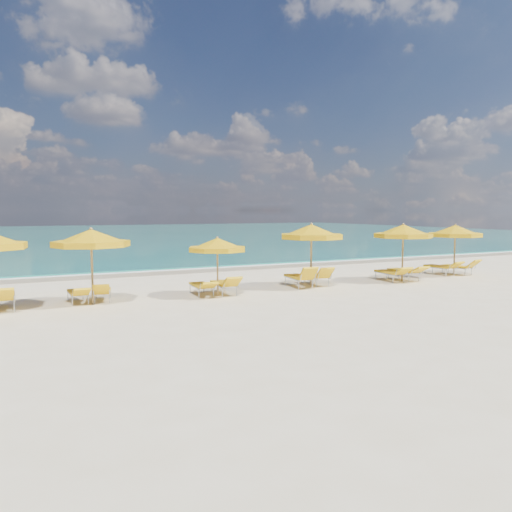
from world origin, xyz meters
name	(u,v)px	position (x,y,z in m)	size (l,w,h in m)	color
ground_plane	(273,289)	(0.00, 0.00, 0.00)	(120.00, 120.00, 0.00)	beige
ocean	(93,235)	(0.00, 48.00, 0.00)	(120.00, 80.00, 0.30)	#136B5F
wet_sand_band	(207,269)	(0.00, 7.40, 0.00)	(120.00, 2.60, 0.01)	tan
foam_line	(202,268)	(0.00, 8.20, 0.00)	(120.00, 1.20, 0.03)	white
whitecap_near	(68,259)	(-6.00, 17.00, 0.00)	(14.00, 0.36, 0.05)	white
whitecap_far	(226,245)	(8.00, 24.00, 0.00)	(18.00, 0.30, 0.05)	white
umbrella_3	(91,239)	(-6.88, -0.20, 2.19)	(2.63, 2.63, 2.57)	#A28451
umbrella_4	(217,245)	(-2.53, -0.47, 1.86)	(2.20, 2.20, 2.18)	#A28451
umbrella_5	(311,232)	(1.66, -0.21, 2.24)	(2.87, 2.87, 2.63)	#A28451
umbrella_6	(403,232)	(6.19, -0.54, 2.19)	(2.97, 2.97, 2.57)	#A28451
umbrella_7	(455,231)	(9.82, -0.12, 2.12)	(2.97, 2.97, 2.48)	#A28451
lounger_2_right	(4,302)	(-9.53, 0.18, 0.24)	(0.69, 1.99, 0.86)	#A5A8AD
lounger_3_left	(78,297)	(-7.29, 0.35, 0.20)	(0.61, 1.75, 0.66)	#A5A8AD
lounger_3_right	(103,295)	(-6.49, 0.33, 0.20)	(0.85, 1.70, 0.73)	#A5A8AD
lounger_4_left	(202,290)	(-3.03, -0.14, 0.22)	(0.70, 1.90, 0.67)	#A5A8AD
lounger_4_right	(224,288)	(-2.16, -0.19, 0.23)	(0.70, 1.92, 0.80)	#A5A8AD
lounger_5_left	(299,281)	(1.18, -0.05, 0.25)	(0.88, 2.01, 0.97)	#A5A8AD
lounger_5_right	(317,279)	(2.19, 0.19, 0.23)	(0.87, 1.91, 0.88)	#A5A8AD
lounger_6_left	(390,276)	(5.71, -0.33, 0.23)	(0.79, 2.01, 0.77)	#A5A8AD
lounger_6_right	(404,275)	(6.58, -0.27, 0.24)	(0.70, 2.07, 0.75)	#A5A8AD
lounger_7_left	(440,270)	(9.43, 0.37, 0.23)	(0.78, 1.99, 0.76)	#A5A8AD
lounger_7_right	(458,270)	(10.32, 0.10, 0.23)	(0.93, 1.92, 0.83)	#A5A8AD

